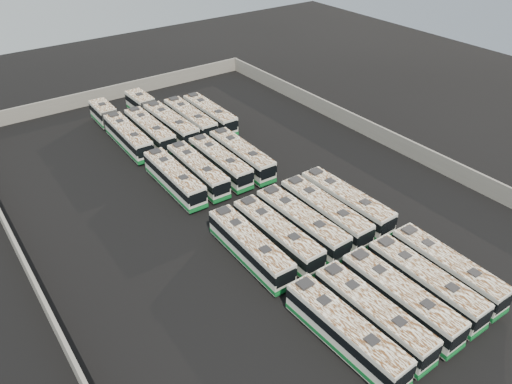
% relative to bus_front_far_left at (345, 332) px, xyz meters
% --- Properties ---
extents(ground, '(140.00, 140.00, 0.00)m').
position_rel_bus_front_far_left_xyz_m(ground, '(5.07, 19.43, -1.57)').
color(ground, black).
rests_on(ground, ground).
extents(perimeter_wall, '(45.20, 73.20, 2.20)m').
position_rel_bus_front_far_left_xyz_m(perimeter_wall, '(5.07, 19.43, -0.47)').
color(perimeter_wall, slate).
rests_on(perimeter_wall, ground).
extents(bus_front_far_left, '(2.60, 10.98, 3.08)m').
position_rel_bus_front_far_left_xyz_m(bus_front_far_left, '(0.00, 0.00, 0.00)').
color(bus_front_far_left, beige).
rests_on(bus_front_far_left, ground).
extents(bus_front_left, '(2.41, 10.83, 3.04)m').
position_rel_bus_front_far_left_xyz_m(bus_front_left, '(2.94, -0.00, -0.02)').
color(bus_front_left, beige).
rests_on(bus_front_left, ground).
extents(bus_front_center, '(2.38, 10.98, 3.09)m').
position_rel_bus_front_far_left_xyz_m(bus_front_center, '(5.96, -0.08, 0.01)').
color(bus_front_center, beige).
rests_on(bus_front_center, ground).
extents(bus_front_right, '(2.40, 10.87, 3.06)m').
position_rel_bus_front_far_left_xyz_m(bus_front_right, '(9.04, -0.07, -0.01)').
color(bus_front_right, beige).
rests_on(bus_front_right, ground).
extents(bus_front_far_right, '(2.48, 10.78, 3.02)m').
position_rel_bus_front_far_left_xyz_m(bus_front_far_right, '(11.99, -0.08, -0.03)').
color(bus_front_far_right, beige).
rests_on(bus_front_far_right, ground).
extents(bus_midfront_far_left, '(2.53, 10.89, 3.05)m').
position_rel_bus_front_far_left_xyz_m(bus_midfront_far_left, '(-0.05, 12.18, -0.01)').
color(bus_midfront_far_left, beige).
rests_on(bus_midfront_far_left, ground).
extents(bus_midfront_left, '(2.46, 11.03, 3.10)m').
position_rel_bus_front_far_left_xyz_m(bus_midfront_left, '(2.96, 12.10, 0.01)').
color(bus_midfront_left, beige).
rests_on(bus_midfront_left, ground).
extents(bus_midfront_center, '(2.62, 11.27, 3.16)m').
position_rel_bus_front_far_left_xyz_m(bus_midfront_center, '(5.97, 12.16, 0.04)').
color(bus_midfront_center, beige).
rests_on(bus_midfront_center, ground).
extents(bus_midfront_right, '(2.43, 11.24, 3.16)m').
position_rel_bus_front_far_left_xyz_m(bus_midfront_right, '(9.01, 12.16, 0.04)').
color(bus_midfront_right, beige).
rests_on(bus_midfront_right, ground).
extents(bus_midfront_far_right, '(2.60, 11.30, 3.17)m').
position_rel_bus_front_far_left_xyz_m(bus_midfront_far_right, '(12.00, 12.23, 0.05)').
color(bus_midfront_far_right, beige).
rests_on(bus_midfront_far_right, ground).
extents(bus_midback_far_left, '(2.44, 10.85, 3.05)m').
position_rel_bus_front_far_left_xyz_m(bus_midback_far_left, '(-0.01, 26.80, -0.01)').
color(bus_midback_far_left, beige).
rests_on(bus_midback_far_left, ground).
extents(bus_midback_left, '(2.49, 10.79, 3.02)m').
position_rel_bus_front_far_left_xyz_m(bus_midback_left, '(2.96, 26.81, -0.03)').
color(bus_midback_left, beige).
rests_on(bus_midback_left, ground).
extents(bus_midback_center, '(2.40, 10.81, 3.04)m').
position_rel_bus_front_far_left_xyz_m(bus_midback_center, '(6.01, 26.90, -0.02)').
color(bus_midback_center, beige).
rests_on(bus_midback_center, ground).
extents(bus_midback_right, '(2.56, 11.11, 3.12)m').
position_rel_bus_front_far_left_xyz_m(bus_midback_right, '(8.94, 26.71, 0.02)').
color(bus_midback_right, beige).
rests_on(bus_midback_right, ground).
extents(bus_back_far_left, '(2.69, 16.96, 3.07)m').
position_rel_bus_front_far_left_xyz_m(bus_back_far_left, '(0.05, 42.14, -0.01)').
color(bus_back_far_left, beige).
rests_on(bus_back_far_left, ground).
extents(bus_back_left, '(2.47, 11.00, 3.09)m').
position_rel_bus_front_far_left_xyz_m(bus_back_left, '(2.98, 39.25, 0.01)').
color(bus_back_left, beige).
rests_on(bus_back_left, ground).
extents(bus_back_center, '(2.68, 17.51, 3.17)m').
position_rel_bus_front_far_left_xyz_m(bus_back_center, '(5.93, 42.05, 0.05)').
color(bus_back_center, beige).
rests_on(bus_back_center, ground).
extents(bus_back_right, '(2.56, 11.15, 3.13)m').
position_rel_bus_front_far_left_xyz_m(bus_back_right, '(8.98, 39.20, 0.03)').
color(bus_back_right, beige).
rests_on(bus_back_right, ground).
extents(bus_back_far_right, '(2.40, 10.98, 3.09)m').
position_rel_bus_front_far_left_xyz_m(bus_back_far_right, '(11.99, 39.01, 0.01)').
color(bus_back_far_right, beige).
rests_on(bus_back_far_right, ground).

